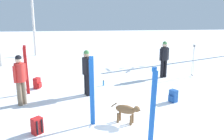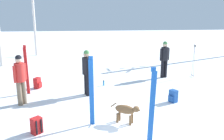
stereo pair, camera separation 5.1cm
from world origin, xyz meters
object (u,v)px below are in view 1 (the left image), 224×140
at_px(dog, 127,110).
at_px(ski_pair_planted_0, 92,91).
at_px(ski_pair_planted_1, 153,109).
at_px(person_0, 87,70).
at_px(ski_pair_planted_2, 26,70).
at_px(person_1, 164,57).
at_px(backpack_1, 37,126).
at_px(backpack_2, 173,96).
at_px(person_2, 20,77).
at_px(backpack_0, 37,83).
at_px(water_bottle_0, 103,83).
at_px(ski_poles_0, 193,60).

bearing_deg(dog, ski_pair_planted_0, 179.19).
bearing_deg(ski_pair_planted_1, dog, 106.06).
xyz_separation_m(person_0, ski_pair_planted_0, (0.14, -2.46, -0.00)).
bearing_deg(ski_pair_planted_2, ski_pair_planted_1, -47.92).
bearing_deg(dog, person_0, 114.04).
height_order(person_1, backpack_1, person_1).
distance_m(person_1, ski_pair_planted_0, 5.73).
bearing_deg(backpack_2, person_2, 176.89).
bearing_deg(backpack_2, dog, -142.19).
bearing_deg(backpack_0, water_bottle_0, 1.90).
height_order(ski_pair_planted_1, ski_poles_0, ski_pair_planted_1).
distance_m(ski_pair_planted_0, water_bottle_0, 3.70).
bearing_deg(ski_pair_planted_2, person_1, 16.67).
bearing_deg(person_2, ski_pair_planted_0, -36.30).
height_order(ski_pair_planted_1, backpack_1, ski_pair_planted_1).
relative_size(person_1, ski_pair_planted_1, 0.88).
xyz_separation_m(dog, backpack_0, (-3.14, 3.48, -0.17)).
relative_size(person_2, ski_pair_planted_1, 0.88).
height_order(backpack_0, water_bottle_0, backpack_0).
height_order(person_0, ski_pair_planted_2, ski_pair_planted_2).
xyz_separation_m(person_1, backpack_1, (-4.91, -4.95, -0.77)).
bearing_deg(ski_pair_planted_0, backpack_1, -165.37).
bearing_deg(ski_pair_planted_1, backpack_0, 126.27).
xyz_separation_m(dog, water_bottle_0, (-0.42, 3.57, -0.28)).
bearing_deg(backpack_0, backpack_1, -79.52).
xyz_separation_m(person_1, backpack_2, (-0.62, -3.14, -0.77)).
distance_m(dog, ski_pair_planted_2, 4.43).
distance_m(person_1, ski_poles_0, 1.42).
relative_size(ski_pair_planted_0, water_bottle_0, 8.47).
bearing_deg(person_1, person_0, -149.57).
xyz_separation_m(ski_pair_planted_1, backpack_2, (1.49, 2.76, -0.75)).
xyz_separation_m(ski_pair_planted_0, backpack_0, (-2.17, 3.47, -0.76)).
bearing_deg(ski_pair_planted_2, ski_pair_planted_0, -49.67).
bearing_deg(person_1, backpack_1, -134.75).
relative_size(person_1, ski_pair_planted_0, 0.87).
height_order(person_1, ski_poles_0, person_1).
relative_size(dog, ski_pair_planted_0, 0.41).
bearing_deg(person_0, backpack_2, -19.03).
relative_size(dog, ski_pair_planted_1, 0.41).
bearing_deg(ski_pair_planted_2, backpack_1, -73.63).
bearing_deg(backpack_2, person_1, 78.90).
distance_m(person_1, backpack_2, 3.29).
bearing_deg(backpack_0, ski_pair_planted_2, -109.60).
height_order(person_0, person_1, same).
distance_m(person_0, dog, 2.78).
bearing_deg(ski_pair_planted_0, person_0, 93.15).
xyz_separation_m(person_2, backpack_2, (5.18, -0.28, -0.77)).
distance_m(person_2, ski_poles_0, 7.75).
xyz_separation_m(person_0, ski_pair_planted_1, (1.48, -3.79, -0.01)).
bearing_deg(backpack_0, person_0, -26.25).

